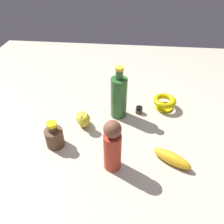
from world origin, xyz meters
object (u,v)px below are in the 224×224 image
object	(u,v)px
person_figure_adult	(112,146)
nail_polish_jar	(139,110)
bottle_short	(54,136)
cat_figurine	(83,119)
bottle_tall	(119,97)
banana	(172,158)
bowl	(165,102)

from	to	relation	value
person_figure_adult	nail_polish_jar	distance (m)	0.38
bottle_short	person_figure_adult	world-z (taller)	person_figure_adult
bottle_short	cat_figurine	xyz separation A→B (m)	(0.10, 0.13, -0.01)
bottle_tall	banana	bearing A→B (deg)	-50.18
banana	nail_polish_jar	world-z (taller)	banana
bottle_short	nail_polish_jar	world-z (taller)	bottle_short
bottle_tall	banana	xyz separation A→B (m)	(0.23, -0.28, -0.09)
bottle_tall	banana	size ratio (longest dim) A/B	1.67
bowl	nail_polish_jar	distance (m)	0.14
cat_figurine	bowl	bearing A→B (deg)	24.43
bowl	bottle_tall	world-z (taller)	bottle_tall
banana	bowl	bearing A→B (deg)	121.42
banana	nail_polish_jar	distance (m)	0.34
bowl	person_figure_adult	size ratio (longest dim) A/B	0.52
bowl	person_figure_adult	bearing A→B (deg)	-120.01
person_figure_adult	banana	world-z (taller)	person_figure_adult
bottle_tall	nail_polish_jar	world-z (taller)	bottle_tall
banana	nail_polish_jar	bearing A→B (deg)	144.27
bottle_short	bottle_tall	size ratio (longest dim) A/B	0.47
person_figure_adult	bottle_short	bearing A→B (deg)	160.90
cat_figurine	person_figure_adult	bearing A→B (deg)	-54.15
bottle_short	person_figure_adult	distance (m)	0.28
bowl	bottle_tall	xyz separation A→B (m)	(-0.23, -0.08, 0.07)
bowl	cat_figurine	xyz separation A→B (m)	(-0.39, -0.18, 0.00)
bottle_tall	cat_figurine	world-z (taller)	bottle_tall
person_figure_adult	nail_polish_jar	size ratio (longest dim) A/B	6.47
bottle_tall	person_figure_adult	size ratio (longest dim) A/B	1.16
nail_polish_jar	banana	bearing A→B (deg)	-66.96
bottle_tall	banana	distance (m)	0.38
bowl	person_figure_adult	world-z (taller)	person_figure_adult
person_figure_adult	banana	distance (m)	0.25
banana	bottle_tall	bearing A→B (deg)	161.05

